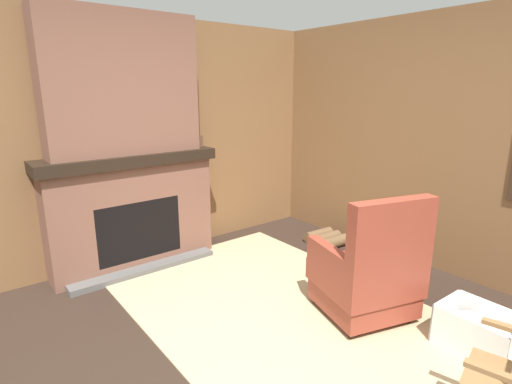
{
  "coord_description": "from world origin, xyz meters",
  "views": [
    {
      "loc": [
        1.65,
        -1.44,
        1.82
      ],
      "look_at": [
        -1.11,
        0.75,
        0.9
      ],
      "focal_mm": 28.0,
      "sensor_mm": 36.0,
      "label": 1
    }
  ],
  "objects_px": {
    "oil_lamp_vase": "(99,146)",
    "storage_case": "(189,141)",
    "firewood_stack": "(327,238)",
    "laundry_basket": "(479,331)",
    "armchair": "(368,275)"
  },
  "relations": [
    {
      "from": "laundry_basket",
      "to": "storage_case",
      "type": "bearing_deg",
      "value": -167.89
    },
    {
      "from": "armchair",
      "to": "storage_case",
      "type": "xyz_separation_m",
      "value": [
        -2.18,
        -0.36,
        0.88
      ]
    },
    {
      "from": "firewood_stack",
      "to": "storage_case",
      "type": "bearing_deg",
      "value": -124.77
    },
    {
      "from": "laundry_basket",
      "to": "storage_case",
      "type": "relative_size",
      "value": 2.11
    },
    {
      "from": "armchair",
      "to": "firewood_stack",
      "type": "xyz_separation_m",
      "value": [
        -1.27,
        0.94,
        -0.3
      ]
    },
    {
      "from": "laundry_basket",
      "to": "oil_lamp_vase",
      "type": "height_order",
      "value": "oil_lamp_vase"
    },
    {
      "from": "oil_lamp_vase",
      "to": "storage_case",
      "type": "bearing_deg",
      "value": 89.99
    },
    {
      "from": "armchair",
      "to": "storage_case",
      "type": "height_order",
      "value": "storage_case"
    },
    {
      "from": "armchair",
      "to": "oil_lamp_vase",
      "type": "height_order",
      "value": "oil_lamp_vase"
    },
    {
      "from": "firewood_stack",
      "to": "oil_lamp_vase",
      "type": "height_order",
      "value": "oil_lamp_vase"
    },
    {
      "from": "firewood_stack",
      "to": "oil_lamp_vase",
      "type": "xyz_separation_m",
      "value": [
        -0.91,
        -2.28,
        1.22
      ]
    },
    {
      "from": "firewood_stack",
      "to": "oil_lamp_vase",
      "type": "distance_m",
      "value": 2.74
    },
    {
      "from": "armchair",
      "to": "storage_case",
      "type": "bearing_deg",
      "value": 26.31
    },
    {
      "from": "armchair",
      "to": "firewood_stack",
      "type": "relative_size",
      "value": 2.43
    },
    {
      "from": "laundry_basket",
      "to": "storage_case",
      "type": "distance_m",
      "value": 3.2
    }
  ]
}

